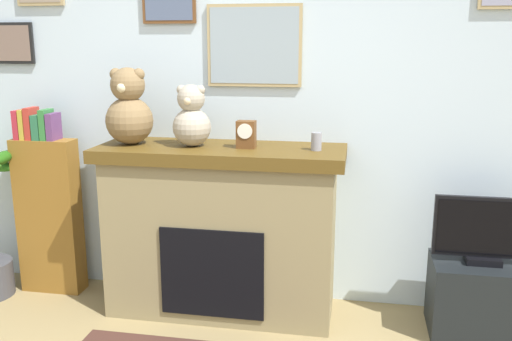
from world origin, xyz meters
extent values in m
cube|color=silver|center=(0.00, 2.00, 1.30)|extent=(5.20, 0.12, 2.60)
cube|color=tan|center=(0.08, 1.93, 1.72)|extent=(0.61, 0.02, 0.52)
cube|color=#92A4AE|center=(0.08, 1.91, 1.72)|extent=(0.57, 0.00, 0.48)
cube|color=black|center=(-1.67, 1.93, 1.73)|extent=(0.40, 0.02, 0.28)
cube|color=#7C6456|center=(-1.67, 1.91, 1.73)|extent=(0.36, 0.00, 0.24)
cube|color=#8A7B53|center=(-0.08, 1.67, 0.51)|extent=(1.44, 0.53, 1.02)
cube|color=brown|center=(-0.08, 1.67, 1.06)|extent=(1.56, 0.59, 0.08)
cube|color=black|center=(-0.08, 1.40, 0.36)|extent=(0.65, 0.02, 0.56)
cube|color=brown|center=(-1.35, 1.74, 0.55)|extent=(0.43, 0.16, 1.09)
cube|color=#B42837|center=(-1.50, 1.74, 1.19)|extent=(0.04, 0.13, 0.20)
cube|color=gold|center=(-1.46, 1.74, 1.20)|extent=(0.03, 0.13, 0.20)
cube|color=#B33127|center=(-1.42, 1.74, 1.20)|extent=(0.04, 0.13, 0.22)
cube|color=#2A6945|center=(-1.36, 1.74, 1.18)|extent=(0.05, 0.13, 0.17)
cube|color=#317837|center=(-1.31, 1.74, 1.20)|extent=(0.04, 0.13, 0.21)
cube|color=#60386A|center=(-1.26, 1.74, 1.19)|extent=(0.04, 0.13, 0.18)
ellipsoid|color=#245D14|center=(-1.57, 1.60, 0.98)|extent=(0.18, 0.37, 0.08)
cube|color=black|center=(1.52, 1.64, 0.23)|extent=(0.57, 0.40, 0.46)
cube|color=black|center=(1.52, 1.64, 0.48)|extent=(0.20, 0.14, 0.04)
cube|color=black|center=(1.52, 1.64, 0.68)|extent=(0.59, 0.03, 0.37)
cube|color=black|center=(1.52, 1.62, 0.68)|extent=(0.55, 0.00, 0.33)
cylinder|color=gray|center=(0.51, 1.65, 1.16)|extent=(0.06, 0.06, 0.11)
cube|color=brown|center=(0.08, 1.65, 1.19)|extent=(0.12, 0.08, 0.17)
cylinder|color=white|center=(0.08, 1.61, 1.21)|extent=(0.09, 0.01, 0.09)
sphere|color=olive|center=(-0.67, 1.65, 1.25)|extent=(0.30, 0.30, 0.30)
sphere|color=olive|center=(-0.67, 1.65, 1.48)|extent=(0.22, 0.22, 0.22)
sphere|color=olive|center=(-0.75, 1.65, 1.54)|extent=(0.08, 0.08, 0.08)
sphere|color=olive|center=(-0.60, 1.65, 1.54)|extent=(0.08, 0.08, 0.08)
sphere|color=beige|center=(-0.67, 1.57, 1.47)|extent=(0.07, 0.07, 0.07)
sphere|color=#A99E89|center=(-0.26, 1.65, 1.22)|extent=(0.24, 0.24, 0.24)
sphere|color=#A99E89|center=(-0.26, 1.65, 1.40)|extent=(0.17, 0.17, 0.17)
sphere|color=#A99E89|center=(-0.32, 1.65, 1.45)|extent=(0.06, 0.06, 0.06)
sphere|color=#A99E89|center=(-0.20, 1.65, 1.45)|extent=(0.06, 0.06, 0.06)
sphere|color=beige|center=(-0.26, 1.58, 1.39)|extent=(0.05, 0.05, 0.05)
camera|label=1|loc=(0.75, -1.65, 1.74)|focal=38.90mm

